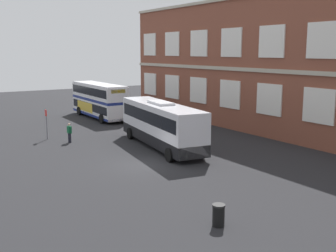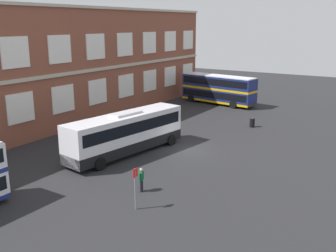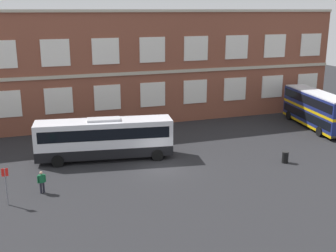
{
  "view_description": "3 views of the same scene",
  "coord_description": "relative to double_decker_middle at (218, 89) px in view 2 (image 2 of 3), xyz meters",
  "views": [
    {
      "loc": [
        24.6,
        -13.7,
        7.86
      ],
      "look_at": [
        0.18,
        1.98,
        2.59
      ],
      "focal_mm": 44.32,
      "sensor_mm": 36.0,
      "label": 1
    },
    {
      "loc": [
        -29.89,
        -16.67,
        11.23
      ],
      "look_at": [
        0.11,
        2.13,
        1.92
      ],
      "focal_mm": 41.97,
      "sensor_mm": 36.0,
      "label": 2
    },
    {
      "loc": [
        -10.28,
        -31.95,
        13.05
      ],
      "look_at": [
        2.17,
        4.2,
        2.48
      ],
      "focal_mm": 45.18,
      "sensor_mm": 36.0,
      "label": 3
    }
  ],
  "objects": [
    {
      "name": "ground_plane",
      "position": [
        -20.75,
        -4.62,
        -2.15
      ],
      "size": [
        120.0,
        120.0,
        0.0
      ],
      "primitive_type": "plane",
      "color": "#232326"
    },
    {
      "name": "touring_coach",
      "position": [
        -24.66,
        -2.7,
        -0.24
      ],
      "size": [
        12.25,
        4.34,
        3.8
      ],
      "color": "silver",
      "rests_on": "ground"
    },
    {
      "name": "brick_terminal_building",
      "position": [
        -19.73,
        11.36,
        4.23
      ],
      "size": [
        52.94,
        8.19,
        13.06
      ],
      "color": "brown",
      "rests_on": "ground"
    },
    {
      "name": "waiting_passenger",
      "position": [
        -30.43,
        -8.47,
        -1.22
      ],
      "size": [
        0.64,
        0.32,
        1.7
      ],
      "color": "black",
      "rests_on": "ground"
    },
    {
      "name": "bus_stand_flag",
      "position": [
        -32.79,
        -9.74,
        -0.51
      ],
      "size": [
        0.44,
        0.1,
        2.7
      ],
      "color": "slate",
      "rests_on": "ground"
    },
    {
      "name": "double_decker_middle",
      "position": [
        0.0,
        0.0,
        0.0
      ],
      "size": [
        4.14,
        11.26,
        4.07
      ],
      "color": "navy",
      "rests_on": "ground"
    },
    {
      "name": "station_litter_bin",
      "position": [
        -9.86,
        -8.79,
        -1.63
      ],
      "size": [
        0.6,
        0.6,
        1.03
      ],
      "color": "black",
      "rests_on": "ground"
    }
  ]
}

